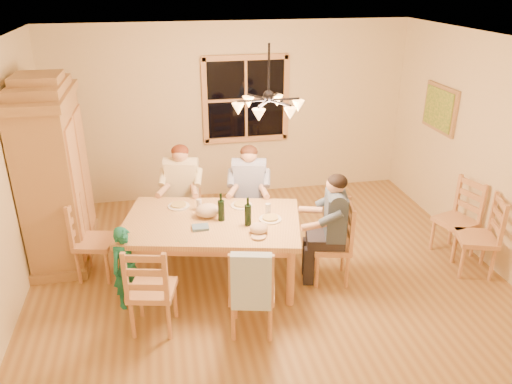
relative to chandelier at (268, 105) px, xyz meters
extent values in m
plane|color=olive|center=(0.00, 0.00, -2.08)|extent=(5.50, 5.50, 0.00)
cube|color=white|center=(0.00, 0.00, 0.62)|extent=(5.50, 5.00, 0.02)
cube|color=beige|center=(0.00, 2.50, -0.73)|extent=(5.50, 0.02, 2.70)
cube|color=beige|center=(2.75, 0.00, -0.73)|extent=(0.02, 5.00, 2.70)
cube|color=black|center=(0.20, 2.48, -0.53)|extent=(1.20, 0.03, 1.20)
cube|color=tan|center=(0.20, 2.46, -0.53)|extent=(1.30, 0.06, 1.30)
cube|color=#966A41|center=(2.72, 1.20, -0.48)|extent=(0.04, 0.78, 0.64)
cube|color=#1E6B2D|center=(2.69, 1.20, -0.48)|extent=(0.02, 0.68, 0.54)
cylinder|color=black|center=(0.00, 0.00, 0.36)|extent=(0.02, 0.02, 0.53)
sphere|color=black|center=(0.00, 0.00, 0.09)|extent=(0.12, 0.12, 0.12)
cylinder|color=black|center=(0.16, 0.00, 0.05)|extent=(0.34, 0.02, 0.02)
cone|color=#FFB259|center=(0.32, 0.00, -0.03)|extent=(0.13, 0.13, 0.12)
cylinder|color=black|center=(0.08, 0.14, 0.05)|extent=(0.19, 0.31, 0.02)
cone|color=#FFB259|center=(0.16, 0.28, -0.03)|extent=(0.13, 0.13, 0.12)
cylinder|color=black|center=(-0.08, 0.14, 0.05)|extent=(0.19, 0.31, 0.02)
cone|color=#FFB259|center=(-0.16, 0.28, -0.03)|extent=(0.13, 0.13, 0.12)
cylinder|color=black|center=(-0.16, 0.00, 0.05)|extent=(0.34, 0.02, 0.02)
cone|color=#FFB259|center=(-0.32, 0.00, -0.03)|extent=(0.13, 0.13, 0.12)
cylinder|color=black|center=(-0.08, -0.14, 0.05)|extent=(0.19, 0.31, 0.02)
cone|color=#FFB259|center=(-0.16, -0.28, -0.03)|extent=(0.13, 0.13, 0.12)
cylinder|color=black|center=(0.08, -0.14, 0.05)|extent=(0.19, 0.31, 0.02)
cone|color=#FFB259|center=(0.16, -0.28, -0.03)|extent=(0.13, 0.13, 0.12)
cube|color=#966A41|center=(-2.43, 1.00, -1.08)|extent=(0.60, 1.30, 2.00)
cube|color=#966A41|center=(-2.43, 1.00, -0.03)|extent=(0.66, 1.40, 0.10)
cube|color=#966A41|center=(-2.43, 1.00, 0.07)|extent=(0.58, 1.00, 0.12)
cube|color=#966A41|center=(-2.43, 1.00, 0.17)|extent=(0.52, 0.55, 0.10)
cube|color=tan|center=(-2.12, 0.67, -1.08)|extent=(0.03, 0.55, 1.60)
cube|color=tan|center=(-2.12, 1.33, -1.08)|extent=(0.03, 0.55, 1.60)
cube|color=#966A41|center=(-2.43, 1.00, -2.02)|extent=(0.66, 1.40, 0.12)
cube|color=#B07F4E|center=(-0.63, 0.08, -1.35)|extent=(2.21, 1.63, 0.06)
cube|color=tan|center=(-0.63, 0.08, -1.43)|extent=(2.03, 1.45, 0.10)
cylinder|color=tan|center=(-1.61, -0.21, -1.73)|extent=(0.09, 0.09, 0.70)
cylinder|color=tan|center=(0.12, -0.62, -1.73)|extent=(0.09, 0.09, 0.70)
cylinder|color=tan|center=(-1.39, 0.77, -1.73)|extent=(0.09, 0.09, 0.70)
cylinder|color=tan|center=(0.35, 0.37, -1.73)|extent=(0.09, 0.09, 0.70)
cube|color=tan|center=(-0.90, 1.10, -1.63)|extent=(0.52, 0.51, 0.06)
cube|color=tan|center=(-0.90, 1.10, -1.36)|extent=(0.38, 0.13, 0.54)
cube|color=tan|center=(-0.04, 0.90, -1.63)|extent=(0.52, 0.51, 0.06)
cube|color=tan|center=(-0.04, 0.90, -1.36)|extent=(0.38, 0.13, 0.54)
cube|color=tan|center=(-1.33, -0.72, -1.63)|extent=(0.52, 0.51, 0.06)
cube|color=tan|center=(-1.33, -0.72, -1.36)|extent=(0.38, 0.13, 0.54)
cube|color=tan|center=(-0.36, -0.95, -1.63)|extent=(0.52, 0.51, 0.06)
cube|color=tan|center=(-0.36, -0.95, -1.36)|extent=(0.38, 0.13, 0.54)
cube|color=tan|center=(-1.97, 0.39, -1.63)|extent=(0.51, 0.52, 0.06)
cube|color=tan|center=(-1.97, 0.39, -1.36)|extent=(0.13, 0.38, 0.54)
cube|color=tan|center=(0.71, -0.23, -1.63)|extent=(0.51, 0.52, 0.06)
cube|color=tan|center=(0.71, -0.23, -1.36)|extent=(0.13, 0.38, 0.54)
cube|color=beige|center=(-0.90, 1.10, -1.24)|extent=(0.44, 0.30, 0.52)
cube|color=#262328|center=(-0.90, 1.10, -1.55)|extent=(0.47, 0.49, 0.14)
sphere|color=tan|center=(-0.90, 1.10, -0.86)|extent=(0.21, 0.21, 0.21)
ellipsoid|color=#592614|center=(-0.90, 1.10, -0.83)|extent=(0.22, 0.22, 0.17)
cube|color=#314687|center=(-0.04, 0.90, -1.24)|extent=(0.44, 0.30, 0.52)
cube|color=#262328|center=(-0.04, 0.90, -1.55)|extent=(0.47, 0.49, 0.14)
sphere|color=tan|center=(-0.04, 0.90, -0.86)|extent=(0.21, 0.21, 0.21)
ellipsoid|color=#381E11|center=(-0.04, 0.90, -0.83)|extent=(0.22, 0.22, 0.17)
cube|color=#3D4C61|center=(0.71, -0.23, -1.24)|extent=(0.30, 0.44, 0.52)
cube|color=#262328|center=(0.71, -0.23, -1.55)|extent=(0.49, 0.47, 0.14)
sphere|color=tan|center=(0.71, -0.23, -0.86)|extent=(0.21, 0.21, 0.21)
ellipsoid|color=black|center=(0.71, -0.23, -0.83)|extent=(0.22, 0.22, 0.17)
cube|color=#B1D3F0|center=(-0.40, -1.13, -1.38)|extent=(0.39, 0.18, 0.58)
cylinder|color=black|center=(-0.52, 0.06, -1.15)|extent=(0.08, 0.08, 0.33)
cylinder|color=black|center=(-0.25, -0.11, -1.15)|extent=(0.08, 0.08, 0.33)
cylinder|color=white|center=(-0.98, 0.50, -1.31)|extent=(0.26, 0.26, 0.02)
cylinder|color=white|center=(-0.24, 0.37, -1.31)|extent=(0.26, 0.26, 0.02)
cylinder|color=white|center=(0.02, -0.05, -1.31)|extent=(0.26, 0.26, 0.02)
cylinder|color=silver|center=(-0.74, 0.36, -1.25)|extent=(0.06, 0.06, 0.14)
cylinder|color=silver|center=(0.03, 0.09, -1.25)|extent=(0.06, 0.06, 0.14)
ellipsoid|color=tan|center=(-0.17, -0.32, -1.26)|extent=(0.20, 0.20, 0.11)
cube|color=slate|center=(-0.77, -0.10, -1.30)|extent=(0.21, 0.18, 0.03)
ellipsoid|color=tan|center=(-0.66, 0.18, -1.24)|extent=(0.28, 0.22, 0.15)
imported|color=#197461|center=(-1.59, -0.28, -1.61)|extent=(0.41, 0.37, 0.94)
cube|color=tan|center=(2.45, -0.41, -1.63)|extent=(0.54, 0.55, 0.06)
cube|color=tan|center=(2.45, -0.41, -1.36)|extent=(0.17, 0.38, 0.54)
cube|color=tan|center=(2.45, 0.03, -1.63)|extent=(0.53, 0.54, 0.06)
cube|color=tan|center=(2.45, 0.03, -1.36)|extent=(0.15, 0.38, 0.54)
camera|label=1|loc=(-1.12, -4.97, 1.27)|focal=35.00mm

